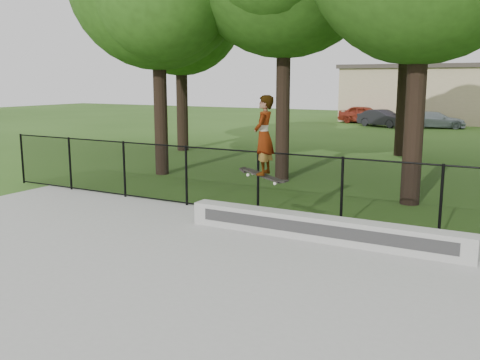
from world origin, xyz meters
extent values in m
plane|color=#294B15|center=(0.00, 0.00, 0.00)|extent=(100.00, 100.00, 0.00)
cube|color=#969691|center=(0.00, 0.00, 0.03)|extent=(14.00, 12.00, 0.06)
cube|color=#A9A9A4|center=(2.00, 4.70, 0.30)|extent=(5.67, 0.40, 0.47)
imported|color=maroon|center=(-5.69, 34.19, 0.65)|extent=(3.95, 2.04, 1.29)
imported|color=black|center=(-3.74, 31.83, 0.58)|extent=(3.43, 2.36, 1.16)
imported|color=#9EABB3|center=(-0.38, 32.51, 0.54)|extent=(3.72, 2.37, 1.09)
cube|color=black|center=(0.78, 4.61, 1.25)|extent=(0.82, 0.23, 0.23)
imported|color=#B8C2F2|center=(0.78, 4.61, 2.06)|extent=(0.46, 0.63, 1.58)
cylinder|color=black|center=(-8.00, 5.90, 0.81)|extent=(0.06, 0.06, 1.50)
cylinder|color=black|center=(-6.00, 5.90, 0.81)|extent=(0.06, 0.06, 1.50)
cylinder|color=black|center=(-4.00, 5.90, 0.81)|extent=(0.06, 0.06, 1.50)
cylinder|color=black|center=(-2.00, 5.90, 0.81)|extent=(0.06, 0.06, 1.50)
cylinder|color=black|center=(0.00, 5.90, 0.81)|extent=(0.06, 0.06, 1.50)
cylinder|color=black|center=(2.00, 5.90, 0.81)|extent=(0.06, 0.06, 1.50)
cylinder|color=black|center=(4.00, 5.90, 0.81)|extent=(0.06, 0.06, 1.50)
cylinder|color=black|center=(0.00, 5.90, 1.53)|extent=(16.00, 0.04, 0.04)
cylinder|color=black|center=(0.00, 5.90, 0.11)|extent=(16.00, 0.04, 0.04)
cube|color=black|center=(0.00, 5.90, 0.81)|extent=(16.00, 0.01, 1.50)
cylinder|color=black|center=(-1.50, 10.50, 2.59)|extent=(0.44, 0.44, 5.19)
cylinder|color=black|center=(2.80, 9.00, 2.40)|extent=(0.44, 0.44, 4.79)
cylinder|color=black|center=(0.50, 18.00, 2.59)|extent=(0.44, 0.44, 5.18)
cylinder|color=black|center=(-5.50, 9.50, 2.36)|extent=(0.44, 0.44, 4.72)
cylinder|color=black|center=(-8.50, 15.00, 2.28)|extent=(0.44, 0.44, 4.56)
sphere|color=#254A13|center=(-8.50, 15.00, 6.07)|extent=(5.47, 5.47, 5.47)
cube|color=#CCB48F|center=(-2.00, 38.00, 2.00)|extent=(12.00, 6.00, 4.00)
cube|color=#3F3833|center=(-2.00, 38.00, 4.15)|extent=(12.40, 6.40, 0.30)
camera|label=1|loc=(5.50, -4.85, 3.14)|focal=40.00mm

